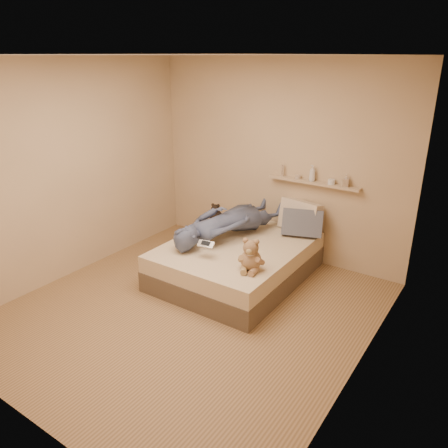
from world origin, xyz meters
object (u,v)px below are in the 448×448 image
Objects in this scene: teddy_bear at (251,257)px; bed at (237,261)px; game_console at (206,244)px; pillow_grey at (302,223)px; dark_plush at (216,214)px; person at (229,221)px; wall_shelf at (313,183)px; pillow_cream at (300,216)px.

bed is at bearing 134.49° from teddy_bear.
game_console is 0.40× the size of pillow_grey.
bed is 0.85m from dark_plush.
teddy_bear is (0.57, 0.02, -0.02)m from game_console.
teddy_bear is 0.99m from person.
bed is at bearing -35.32° from dark_plush.
game_console is 0.57m from teddy_bear.
dark_plush is at bearing -168.26° from pillow_grey.
wall_shelf reaches higher than bed.
teddy_bear is 0.31× the size of wall_shelf.
pillow_grey is (0.62, 1.22, 0.00)m from game_console.
game_console is at bearing 115.83° from person.
pillow_cream reaches higher than dark_plush.
pillow_cream is 0.47m from wall_shelf.
dark_plush is 1.37m from wall_shelf.
dark_plush reaches higher than bed.
teddy_bear reaches higher than bed.
dark_plush is at bearing 139.82° from teddy_bear.
pillow_cream reaches higher than person.
dark_plush is 1.13m from pillow_cream.
wall_shelf is at bearing 86.85° from pillow_grey.
teddy_bear is (0.49, -0.50, 0.38)m from bed.
wall_shelf reaches higher than game_console.
bed is 1.03m from pillow_cream.
dark_plush reaches higher than game_console.
bed is 9.40× the size of game_console.
pillow_cream reaches higher than bed.
wall_shelf is (0.63, 1.43, 0.48)m from game_console.
wall_shelf reaches higher than pillow_grey.
pillow_grey is (0.10, -0.14, -0.03)m from pillow_cream.
bed is 1.58× the size of wall_shelf.
bed is 0.66m from game_console.
person is at bearing 144.51° from bed.
dark_plush is 0.55× the size of pillow_grey.
pillow_cream is 0.46× the size of wall_shelf.
wall_shelf is (0.55, 0.91, 0.88)m from bed.
dark_plush is (-1.13, 0.95, -0.03)m from teddy_bear.
person reaches higher than game_console.
teddy_bear reaches higher than dark_plush.
person is at bearing 102.44° from game_console.
wall_shelf reaches higher than person.
dark_plush is 0.23× the size of wall_shelf.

